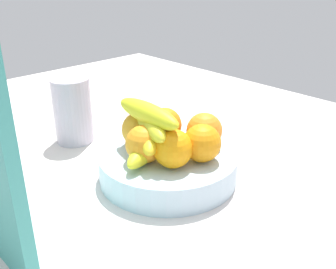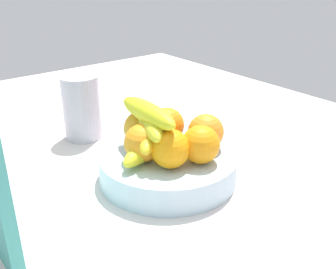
{
  "view_description": "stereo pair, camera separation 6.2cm",
  "coord_description": "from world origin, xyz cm",
  "px_view_note": "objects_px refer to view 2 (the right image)",
  "views": [
    {
      "loc": [
        -49.69,
        44.29,
        40.24
      ],
      "look_at": [
        -0.59,
        -2.43,
        9.47
      ],
      "focal_mm": 41.61,
      "sensor_mm": 36.0,
      "label": 1
    },
    {
      "loc": [
        -53.75,
        39.6,
        40.24
      ],
      "look_at": [
        -0.59,
        -2.43,
        9.47
      ],
      "focal_mm": 41.61,
      "sensor_mm": 36.0,
      "label": 2
    }
  ],
  "objects_px": {
    "banana_bunch": "(149,129)",
    "fruit_bowl": "(168,165)",
    "orange_front_right": "(167,125)",
    "orange_front_left": "(206,132)",
    "thermos_tumbler": "(82,108)",
    "orange_center": "(141,128)",
    "orange_back_left": "(142,142)",
    "orange_top_stack": "(201,144)",
    "orange_back_right": "(170,149)"
  },
  "relations": [
    {
      "from": "banana_bunch",
      "to": "fruit_bowl",
      "type": "bearing_deg",
      "value": -125.05
    },
    {
      "from": "banana_bunch",
      "to": "orange_front_right",
      "type": "bearing_deg",
      "value": -68.37
    },
    {
      "from": "orange_front_left",
      "to": "thermos_tumbler",
      "type": "distance_m",
      "value": 0.33
    },
    {
      "from": "orange_center",
      "to": "banana_bunch",
      "type": "xyz_separation_m",
      "value": [
        -0.04,
        0.01,
        0.02
      ]
    },
    {
      "from": "thermos_tumbler",
      "to": "fruit_bowl",
      "type": "bearing_deg",
      "value": -171.64
    },
    {
      "from": "orange_back_left",
      "to": "fruit_bowl",
      "type": "bearing_deg",
      "value": -100.36
    },
    {
      "from": "orange_front_left",
      "to": "orange_top_stack",
      "type": "height_order",
      "value": "same"
    },
    {
      "from": "fruit_bowl",
      "to": "orange_back_left",
      "type": "relative_size",
      "value": 3.79
    },
    {
      "from": "orange_front_left",
      "to": "orange_top_stack",
      "type": "distance_m",
      "value": 0.06
    },
    {
      "from": "orange_top_stack",
      "to": "fruit_bowl",
      "type": "bearing_deg",
      "value": 21.33
    },
    {
      "from": "orange_front_right",
      "to": "orange_back_left",
      "type": "bearing_deg",
      "value": 112.38
    },
    {
      "from": "fruit_bowl",
      "to": "orange_front_right",
      "type": "distance_m",
      "value": 0.09
    },
    {
      "from": "orange_back_left",
      "to": "orange_back_right",
      "type": "relative_size",
      "value": 1.0
    },
    {
      "from": "orange_front_left",
      "to": "orange_back_left",
      "type": "relative_size",
      "value": 1.0
    },
    {
      "from": "orange_front_right",
      "to": "thermos_tumbler",
      "type": "xyz_separation_m",
      "value": [
        0.24,
        0.07,
        -0.01
      ]
    },
    {
      "from": "orange_center",
      "to": "banana_bunch",
      "type": "bearing_deg",
      "value": 164.85
    },
    {
      "from": "orange_front_left",
      "to": "orange_center",
      "type": "distance_m",
      "value": 0.13
    },
    {
      "from": "orange_front_right",
      "to": "thermos_tumbler",
      "type": "height_order",
      "value": "thermos_tumbler"
    },
    {
      "from": "orange_back_left",
      "to": "thermos_tumbler",
      "type": "distance_m",
      "value": 0.27
    },
    {
      "from": "orange_front_left",
      "to": "orange_front_right",
      "type": "bearing_deg",
      "value": 26.83
    },
    {
      "from": "fruit_bowl",
      "to": "orange_top_stack",
      "type": "xyz_separation_m",
      "value": [
        -0.06,
        -0.03,
        0.06
      ]
    },
    {
      "from": "fruit_bowl",
      "to": "orange_back_right",
      "type": "height_order",
      "value": "orange_back_right"
    },
    {
      "from": "orange_front_left",
      "to": "orange_front_right",
      "type": "xyz_separation_m",
      "value": [
        0.08,
        0.04,
        0.0
      ]
    },
    {
      "from": "orange_front_right",
      "to": "orange_back_right",
      "type": "bearing_deg",
      "value": 144.92
    },
    {
      "from": "orange_back_right",
      "to": "orange_back_left",
      "type": "bearing_deg",
      "value": 24.4
    },
    {
      "from": "orange_front_left",
      "to": "orange_front_right",
      "type": "distance_m",
      "value": 0.08
    },
    {
      "from": "orange_front_right",
      "to": "orange_center",
      "type": "height_order",
      "value": "same"
    },
    {
      "from": "orange_top_stack",
      "to": "banana_bunch",
      "type": "relative_size",
      "value": 0.41
    },
    {
      "from": "orange_top_stack",
      "to": "thermos_tumbler",
      "type": "bearing_deg",
      "value": 10.9
    },
    {
      "from": "fruit_bowl",
      "to": "orange_front_right",
      "type": "xyz_separation_m",
      "value": [
        0.05,
        -0.03,
        0.06
      ]
    },
    {
      "from": "orange_top_stack",
      "to": "thermos_tumbler",
      "type": "height_order",
      "value": "thermos_tumbler"
    },
    {
      "from": "orange_front_left",
      "to": "orange_back_left",
      "type": "distance_m",
      "value": 0.13
    },
    {
      "from": "fruit_bowl",
      "to": "orange_back_left",
      "type": "height_order",
      "value": "orange_back_left"
    },
    {
      "from": "banana_bunch",
      "to": "orange_top_stack",
      "type": "bearing_deg",
      "value": -147.27
    },
    {
      "from": "thermos_tumbler",
      "to": "orange_center",
      "type": "bearing_deg",
      "value": -173.95
    },
    {
      "from": "thermos_tumbler",
      "to": "orange_front_right",
      "type": "bearing_deg",
      "value": -162.35
    },
    {
      "from": "orange_back_left",
      "to": "orange_front_right",
      "type": "bearing_deg",
      "value": -67.62
    },
    {
      "from": "orange_front_left",
      "to": "orange_top_stack",
      "type": "xyz_separation_m",
      "value": [
        -0.04,
        0.05,
        0.0
      ]
    },
    {
      "from": "orange_back_left",
      "to": "orange_front_left",
      "type": "bearing_deg",
      "value": -107.35
    },
    {
      "from": "orange_back_left",
      "to": "banana_bunch",
      "type": "distance_m",
      "value": 0.03
    },
    {
      "from": "orange_center",
      "to": "thermos_tumbler",
      "type": "height_order",
      "value": "thermos_tumbler"
    },
    {
      "from": "orange_back_right",
      "to": "orange_top_stack",
      "type": "relative_size",
      "value": 1.0
    },
    {
      "from": "fruit_bowl",
      "to": "orange_top_stack",
      "type": "bearing_deg",
      "value": -158.67
    },
    {
      "from": "fruit_bowl",
      "to": "orange_center",
      "type": "distance_m",
      "value": 0.09
    },
    {
      "from": "orange_back_left",
      "to": "orange_center",
      "type": "bearing_deg",
      "value": -33.82
    },
    {
      "from": "orange_front_left",
      "to": "fruit_bowl",
      "type": "bearing_deg",
      "value": 67.7
    },
    {
      "from": "orange_center",
      "to": "orange_top_stack",
      "type": "relative_size",
      "value": 1.0
    },
    {
      "from": "orange_top_stack",
      "to": "thermos_tumbler",
      "type": "relative_size",
      "value": 0.47
    },
    {
      "from": "orange_front_left",
      "to": "orange_center",
      "type": "relative_size",
      "value": 1.0
    },
    {
      "from": "banana_bunch",
      "to": "orange_back_right",
      "type": "bearing_deg",
      "value": -179.91
    }
  ]
}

